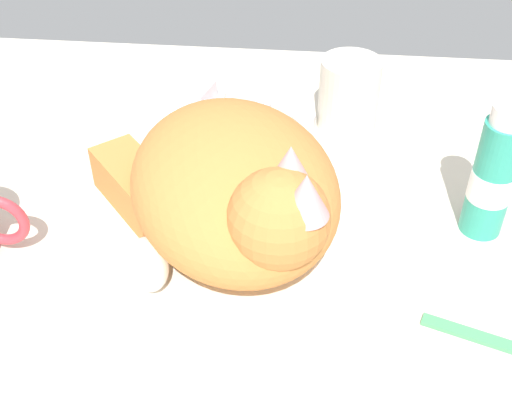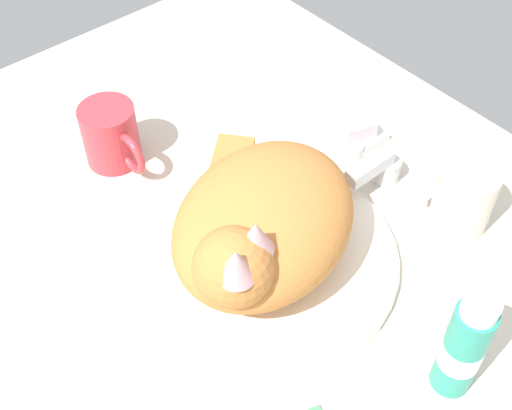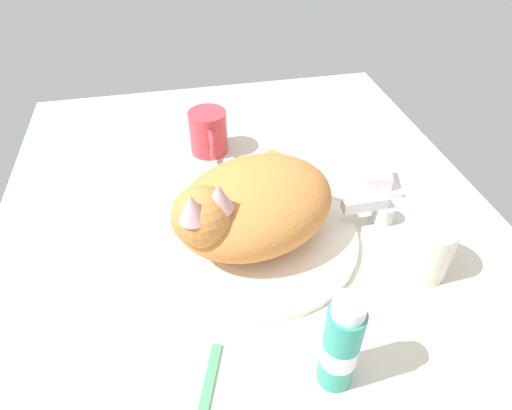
% 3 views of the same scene
% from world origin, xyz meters
% --- Properties ---
extents(ground_plane, '(1.10, 0.83, 0.03)m').
position_xyz_m(ground_plane, '(0.00, 0.00, -0.01)').
color(ground_plane, beige).
extents(sink_basin, '(0.32, 0.32, 0.01)m').
position_xyz_m(sink_basin, '(0.00, 0.00, 0.01)').
color(sink_basin, white).
rests_on(sink_basin, ground_plane).
extents(faucet, '(0.15, 0.09, 0.05)m').
position_xyz_m(faucet, '(0.00, 0.20, 0.02)').
color(faucet, silver).
rests_on(faucet, ground_plane).
extents(cat, '(0.29, 0.30, 0.15)m').
position_xyz_m(cat, '(0.00, -0.01, 0.07)').
color(cat, '#D17F3D').
rests_on(cat, sink_basin).
extents(coffee_mug, '(0.11, 0.07, 0.08)m').
position_xyz_m(coffee_mug, '(-0.26, -0.04, 0.04)').
color(coffee_mug, '#C63842').
rests_on(coffee_mug, ground_plane).
extents(rinse_cup, '(0.07, 0.07, 0.09)m').
position_xyz_m(rinse_cup, '(0.11, 0.22, 0.04)').
color(rinse_cup, silver).
rests_on(rinse_cup, ground_plane).
extents(soap_dish, '(0.09, 0.06, 0.01)m').
position_xyz_m(soap_dish, '(-0.09, 0.24, 0.01)').
color(soap_dish, white).
rests_on(soap_dish, ground_plane).
extents(soap_bar, '(0.07, 0.06, 0.02)m').
position_xyz_m(soap_bar, '(-0.09, 0.24, 0.02)').
color(soap_bar, silver).
rests_on(soap_bar, soap_dish).
extents(toothpaste_bottle, '(0.04, 0.04, 0.14)m').
position_xyz_m(toothpaste_bottle, '(0.24, 0.04, 0.07)').
color(toothpaste_bottle, teal).
rests_on(toothpaste_bottle, ground_plane).
extents(toothbrush, '(0.13, 0.06, 0.02)m').
position_xyz_m(toothbrush, '(0.25, -0.11, 0.01)').
color(toothbrush, '#4CB266').
rests_on(toothbrush, ground_plane).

